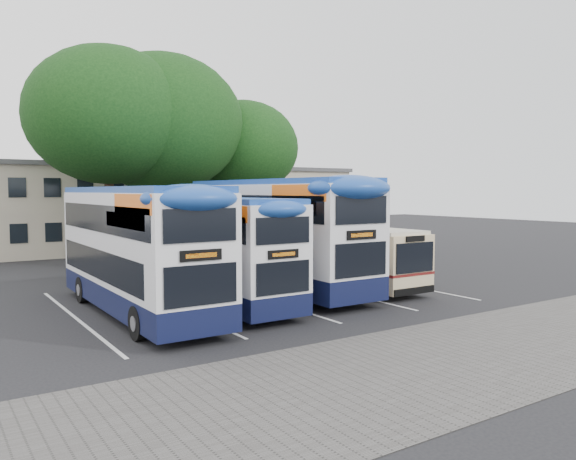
% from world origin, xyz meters
% --- Properties ---
extents(ground, '(120.00, 120.00, 0.00)m').
position_xyz_m(ground, '(0.00, 0.00, 0.00)').
color(ground, black).
rests_on(ground, ground).
extents(paving_strip, '(40.00, 6.00, 0.01)m').
position_xyz_m(paving_strip, '(-2.00, -5.00, 0.01)').
color(paving_strip, '#595654').
rests_on(paving_strip, ground).
extents(bay_lines, '(14.12, 11.00, 0.01)m').
position_xyz_m(bay_lines, '(-3.75, 5.00, 0.01)').
color(bay_lines, silver).
rests_on(bay_lines, ground).
extents(depot_building, '(32.40, 8.40, 6.20)m').
position_xyz_m(depot_building, '(0.00, 26.99, 3.15)').
color(depot_building, beige).
rests_on(depot_building, ground).
extents(lamp_post, '(0.25, 1.05, 9.06)m').
position_xyz_m(lamp_post, '(6.00, 19.97, 5.08)').
color(lamp_post, gray).
rests_on(lamp_post, ground).
extents(tree_left, '(8.83, 8.83, 12.17)m').
position_xyz_m(tree_left, '(-6.21, 16.83, 8.40)').
color(tree_left, black).
rests_on(tree_left, ground).
extents(tree_mid, '(9.62, 9.62, 12.38)m').
position_xyz_m(tree_mid, '(-2.81, 17.65, 8.28)').
color(tree_mid, black).
rests_on(tree_mid, ground).
extents(tree_right, '(7.21, 7.21, 10.21)m').
position_xyz_m(tree_right, '(2.97, 18.11, 7.12)').
color(tree_right, black).
rests_on(tree_right, ground).
extents(bus_dd_left, '(2.58, 10.64, 4.44)m').
position_xyz_m(bus_dd_left, '(-8.76, 4.64, 2.44)').
color(bus_dd_left, '#0E1335').
rests_on(bus_dd_left, ground).
extents(bus_dd_mid, '(2.35, 9.70, 4.04)m').
position_xyz_m(bus_dd_mid, '(-5.67, 4.87, 2.23)').
color(bus_dd_mid, '#0E1335').
rests_on(bus_dd_mid, ground).
extents(bus_dd_right, '(2.78, 11.45, 4.77)m').
position_xyz_m(bus_dd_right, '(-2.20, 6.11, 2.63)').
color(bus_dd_right, '#0E1335').
rests_on(bus_dd_right, ground).
extents(bus_single, '(2.30, 9.06, 2.70)m').
position_xyz_m(bus_single, '(0.98, 5.45, 1.53)').
color(bus_single, beige).
rests_on(bus_single, ground).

